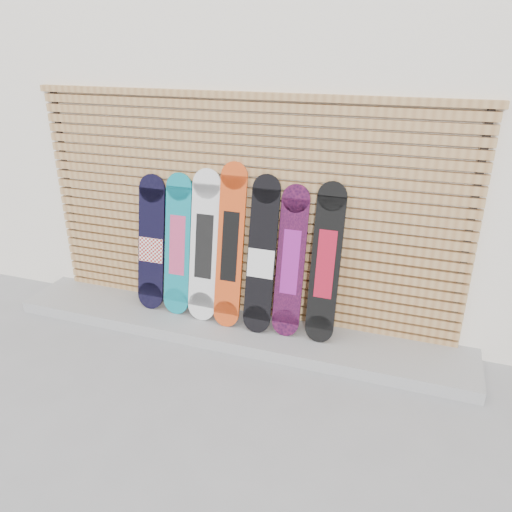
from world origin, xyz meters
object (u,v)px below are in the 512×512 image
(snowboard_1, at_px, (178,245))
(snowboard_3, at_px, (230,247))
(snowboard_2, at_px, (204,246))
(snowboard_5, at_px, (291,262))
(snowboard_0, at_px, (151,244))
(snowboard_4, at_px, (261,257))
(snowboard_6, at_px, (326,264))

(snowboard_1, distance_m, snowboard_3, 0.58)
(snowboard_1, distance_m, snowboard_2, 0.30)
(snowboard_3, xyz_separation_m, snowboard_5, (0.59, 0.01, -0.08))
(snowboard_0, xyz_separation_m, snowboard_3, (0.88, -0.03, 0.10))
(snowboard_1, distance_m, snowboard_4, 0.90)
(snowboard_0, bearing_deg, snowboard_3, -2.06)
(snowboard_2, bearing_deg, snowboard_1, 177.22)
(snowboard_4, height_order, snowboard_5, snowboard_4)
(snowboard_1, height_order, snowboard_4, snowboard_4)
(snowboard_1, relative_size, snowboard_4, 0.96)
(snowboard_5, height_order, snowboard_6, snowboard_6)
(snowboard_5, bearing_deg, snowboard_4, -175.90)
(snowboard_0, xyz_separation_m, snowboard_5, (1.47, -0.02, 0.03))
(snowboard_4, bearing_deg, snowboard_3, 178.86)
(snowboard_0, height_order, snowboard_1, snowboard_1)
(snowboard_2, height_order, snowboard_3, snowboard_3)
(snowboard_3, relative_size, snowboard_6, 1.07)
(snowboard_0, distance_m, snowboard_1, 0.30)
(snowboard_0, bearing_deg, snowboard_1, -0.23)
(snowboard_1, relative_size, snowboard_2, 0.96)
(snowboard_4, bearing_deg, snowboard_0, 178.18)
(snowboard_3, relative_size, snowboard_4, 1.06)
(snowboard_6, bearing_deg, snowboard_2, 179.85)
(snowboard_0, height_order, snowboard_2, snowboard_2)
(snowboard_1, bearing_deg, snowboard_3, -3.02)
(snowboard_0, relative_size, snowboard_4, 0.93)
(snowboard_2, xyz_separation_m, snowboard_4, (0.60, -0.02, -0.01))
(snowboard_4, bearing_deg, snowboard_1, 177.65)
(snowboard_0, height_order, snowboard_4, snowboard_4)
(snowboard_2, xyz_separation_m, snowboard_3, (0.28, -0.02, 0.04))
(snowboard_5, xyz_separation_m, snowboard_6, (0.33, -0.00, 0.03))
(snowboard_4, relative_size, snowboard_5, 1.05)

